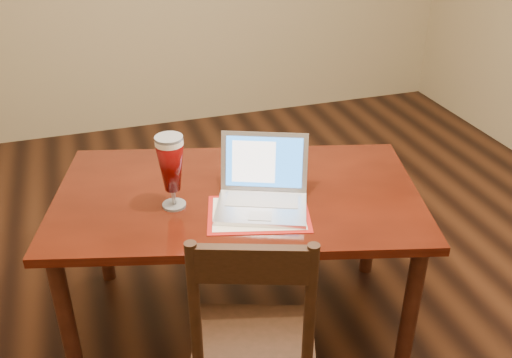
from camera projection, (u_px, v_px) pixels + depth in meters
name	position (u px, v px, depth m)	size (l,w,h in m)	color
ground	(294.00, 312.00, 2.82)	(5.00, 5.00, 0.00)	black
dining_table	(236.00, 207.00, 2.45)	(1.71, 1.24, 1.04)	#431309
dining_chair	(254.00, 349.00, 1.98)	(0.54, 0.53, 1.02)	black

